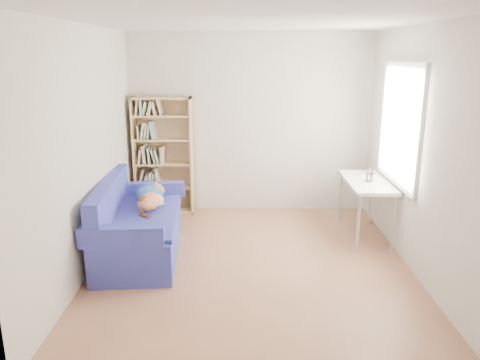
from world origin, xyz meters
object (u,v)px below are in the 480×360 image
at_px(desk, 367,187).
at_px(pen_cup, 369,176).
at_px(bookshelf, 164,160).
at_px(sofa, 137,225).

height_order(desk, pen_cup, pen_cup).
height_order(bookshelf, desk, bookshelf).
bearing_deg(desk, bookshelf, 160.66).
height_order(sofa, pen_cup, pen_cup).
relative_size(bookshelf, pen_cup, 9.81).
bearing_deg(desk, pen_cup, -69.88).
relative_size(desk, pen_cup, 6.48).
bearing_deg(bookshelf, pen_cup, -19.98).
height_order(sofa, desk, sofa).
xyz_separation_m(bookshelf, pen_cup, (2.74, -1.00, 0.03)).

